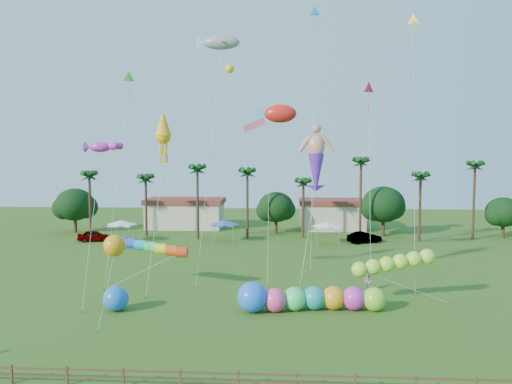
# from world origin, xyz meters

# --- Properties ---
(ground) EXTENTS (160.00, 160.00, 0.00)m
(ground) POSITION_xyz_m (0.00, 0.00, 0.00)
(ground) COLOR #285116
(ground) RESTS_ON ground
(tree_line) EXTENTS (69.46, 8.91, 11.00)m
(tree_line) POSITION_xyz_m (3.57, 44.00, 4.28)
(tree_line) COLOR #3A2819
(tree_line) RESTS_ON ground
(buildings_row) EXTENTS (35.00, 7.00, 4.00)m
(buildings_row) POSITION_xyz_m (-3.09, 50.00, 2.00)
(buildings_row) COLOR beige
(buildings_row) RESTS_ON ground
(tent_row) EXTENTS (31.00, 4.00, 0.60)m
(tent_row) POSITION_xyz_m (-6.00, 36.33, 2.75)
(tent_row) COLOR white
(tent_row) RESTS_ON ground
(fence) EXTENTS (36.12, 0.12, 1.00)m
(fence) POSITION_xyz_m (0.00, -6.00, 0.61)
(fence) COLOR brown
(fence) RESTS_ON ground
(car_a) EXTENTS (4.72, 2.73, 1.51)m
(car_a) POSITION_xyz_m (-24.08, 36.43, 0.76)
(car_a) COLOR #4C4C54
(car_a) RESTS_ON ground
(car_b) EXTENTS (4.91, 3.31, 1.53)m
(car_b) POSITION_xyz_m (13.21, 37.29, 0.77)
(car_b) COLOR #4C4C54
(car_b) RESTS_ON ground
(spectator_b) EXTENTS (0.96, 0.98, 1.59)m
(spectator_b) POSITION_xyz_m (9.79, 13.30, 0.79)
(spectator_b) COLOR #A7968B
(spectator_b) RESTS_ON ground
(caterpillar_inflatable) EXTENTS (11.59, 3.25, 2.35)m
(caterpillar_inflatable) POSITION_xyz_m (4.02, 7.22, 0.99)
(caterpillar_inflatable) COLOR #F13F89
(caterpillar_inflatable) RESTS_ON ground
(blue_ball) EXTENTS (1.97, 1.97, 1.97)m
(blue_ball) POSITION_xyz_m (-10.63, 6.32, 0.98)
(blue_ball) COLOR blue
(blue_ball) RESTS_ON ground
(rainbow_tube) EXTENTS (8.82, 2.23, 3.98)m
(rainbow_tube) POSITION_xyz_m (-8.35, 12.01, 3.51)
(rainbow_tube) COLOR red
(rainbow_tube) RESTS_ON ground
(green_worm) EXTENTS (10.79, 2.02, 3.57)m
(green_worm) POSITION_xyz_m (8.40, 9.32, 2.82)
(green_worm) COLOR #9AE833
(green_worm) RESTS_ON ground
(orange_ball_kite) EXTENTS (2.04, 1.78, 6.65)m
(orange_ball_kite) POSITION_xyz_m (-9.17, 2.14, 5.90)
(orange_ball_kite) COLOR orange
(orange_ball_kite) RESTS_ON ground
(merman_kite) EXTENTS (3.00, 4.90, 14.34)m
(merman_kite) POSITION_xyz_m (5.23, 15.63, 11.35)
(merman_kite) COLOR tan
(merman_kite) RESTS_ON ground
(fish_kite) EXTENTS (5.11, 7.37, 17.15)m
(fish_kite) POSITION_xyz_m (1.87, 19.59, 16.13)
(fish_kite) COLOR red
(fish_kite) RESTS_ON ground
(shark_kite) EXTENTS (5.15, 7.39, 23.86)m
(shark_kite) POSITION_xyz_m (-3.92, 18.71, 22.98)
(shark_kite) COLOR gray
(shark_kite) RESTS_ON ground
(squid_kite) EXTENTS (1.88, 3.97, 15.69)m
(squid_kite) POSITION_xyz_m (-8.33, 12.74, 13.62)
(squid_kite) COLOR #FFA914
(squid_kite) RESTS_ON ground
(lobster_kite) EXTENTS (3.51, 6.16, 13.33)m
(lobster_kite) POSITION_xyz_m (-13.20, 10.61, 12.69)
(lobster_kite) COLOR #BD27C3
(lobster_kite) RESTS_ON ground
(delta_kite_red) EXTENTS (1.28, 3.95, 18.84)m
(delta_kite_red) POSITION_xyz_m (10.11, 16.63, 17.94)
(delta_kite_red) COLOR red
(delta_kite_red) RESTS_ON ground
(delta_kite_yellow) EXTENTS (1.19, 4.51, 24.67)m
(delta_kite_yellow) POSITION_xyz_m (13.75, 15.61, 23.57)
(delta_kite_yellow) COLOR yellow
(delta_kite_yellow) RESTS_ON ground
(delta_kite_green) EXTENTS (1.93, 4.58, 19.90)m
(delta_kite_green) POSITION_xyz_m (-12.38, 16.07, 18.96)
(delta_kite_green) COLOR #4AEA37
(delta_kite_green) RESTS_ON ground
(delta_kite_blue) EXTENTS (1.40, 4.27, 27.87)m
(delta_kite_blue) POSITION_xyz_m (5.43, 23.79, 26.74)
(delta_kite_blue) COLOR #1885DA
(delta_kite_blue) RESTS_ON ground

